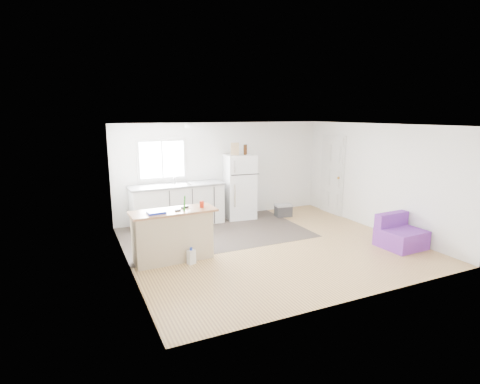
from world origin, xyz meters
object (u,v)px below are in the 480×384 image
(peninsula, at_px, (173,235))
(purple_seat, at_px, (400,235))
(refrigerator, at_px, (240,187))
(cardboard_box, at_px, (235,149))
(red_cup, at_px, (202,204))
(blue_tray, at_px, (156,212))
(cleaner_jug, at_px, (191,257))
(kitchen_cabinets, at_px, (178,205))
(bottle_left, at_px, (245,150))
(mop, at_px, (181,249))
(bottle_right, at_px, (246,149))
(cooler, at_px, (283,210))

(peninsula, distance_m, purple_seat, 4.45)
(refrigerator, xyz_separation_m, cardboard_box, (-0.14, -0.04, 0.96))
(red_cup, bearing_deg, blue_tray, -175.33)
(purple_seat, height_order, cleaner_jug, purple_seat)
(cleaner_jug, xyz_separation_m, red_cup, (0.32, 0.30, 0.86))
(kitchen_cabinets, bearing_deg, refrigerator, -1.51)
(red_cup, bearing_deg, bottle_left, 47.69)
(peninsula, bearing_deg, purple_seat, -17.53)
(peninsula, bearing_deg, refrigerator, 40.65)
(peninsula, height_order, mop, mop)
(purple_seat, distance_m, red_cup, 3.99)
(refrigerator, bearing_deg, kitchen_cabinets, -174.38)
(refrigerator, bearing_deg, blue_tray, -133.91)
(kitchen_cabinets, bearing_deg, red_cup, -94.34)
(bottle_right, bearing_deg, refrigerator, -178.62)
(blue_tray, height_order, cardboard_box, cardboard_box)
(cooler, height_order, bottle_left, bottle_left)
(mop, height_order, bottle_left, bottle_left)
(purple_seat, distance_m, mop, 4.31)
(blue_tray, xyz_separation_m, bottle_right, (2.75, 2.18, 0.79))
(purple_seat, xyz_separation_m, blue_tray, (-4.58, 1.12, 0.71))
(bottle_right, bearing_deg, cooler, -23.17)
(red_cup, relative_size, cardboard_box, 0.40)
(mop, bearing_deg, red_cup, 13.06)
(bottle_right, bearing_deg, mop, -136.62)
(peninsula, height_order, refrigerator, refrigerator)
(kitchen_cabinets, height_order, peninsula, kitchen_cabinets)
(purple_seat, height_order, cardboard_box, cardboard_box)
(bottle_right, bearing_deg, kitchen_cabinets, 179.80)
(refrigerator, relative_size, cardboard_box, 5.38)
(kitchen_cabinets, distance_m, cooler, 2.74)
(cardboard_box, bearing_deg, bottle_left, -10.50)
(bottle_left, bearing_deg, purple_seat, -59.54)
(peninsula, bearing_deg, bottle_right, 38.67)
(mop, bearing_deg, bottle_left, 41.90)
(mop, relative_size, cardboard_box, 4.09)
(mop, bearing_deg, cardboard_box, 45.85)
(mop, relative_size, bottle_left, 4.91)
(peninsula, height_order, bottle_left, bottle_left)
(peninsula, height_order, cardboard_box, cardboard_box)
(kitchen_cabinets, relative_size, cooler, 4.82)
(mop, distance_m, blue_tray, 0.82)
(kitchen_cabinets, bearing_deg, purple_seat, -43.63)
(cleaner_jug, xyz_separation_m, cardboard_box, (1.91, 2.37, 1.63))
(purple_seat, bearing_deg, bottle_right, 116.56)
(purple_seat, bearing_deg, blue_tray, 163.82)
(refrigerator, bearing_deg, bottle_left, -32.14)
(purple_seat, bearing_deg, kitchen_cabinets, 135.12)
(refrigerator, relative_size, bottle_left, 6.46)
(mop, xyz_separation_m, red_cup, (0.45, 0.11, 0.76))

